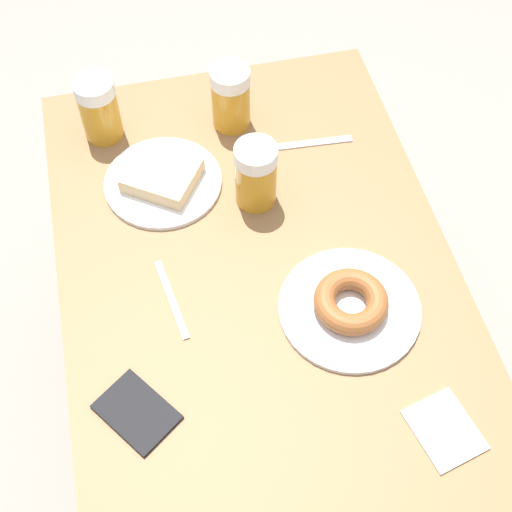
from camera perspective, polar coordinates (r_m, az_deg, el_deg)
name	(u,v)px	position (r m, az deg, el deg)	size (l,w,h in m)	color
ground_plane	(256,409)	(1.94, 0.00, -12.13)	(8.00, 8.00, 0.00)	gray
table	(256,280)	(1.36, 0.00, -1.96)	(0.72, 1.04, 0.71)	olive
plate_with_cake	(163,179)	(1.42, -7.48, 6.14)	(0.23, 0.23, 0.04)	silver
plate_with_donut	(350,305)	(1.25, 7.55, -3.89)	(0.25, 0.25, 0.05)	silver
beer_mug_left	(231,97)	(1.48, -2.04, 12.56)	(0.08, 0.08, 0.14)	#C68C23
beer_mug_center	(256,175)	(1.34, -0.01, 6.53)	(0.08, 0.08, 0.14)	#C68C23
beer_mug_right	(99,109)	(1.49, -12.46, 11.44)	(0.08, 0.08, 0.14)	#C68C23
napkin_folded	(445,430)	(1.20, 14.85, -13.29)	(0.12, 0.13, 0.00)	white
fork	(172,299)	(1.27, -6.77, -3.43)	(0.04, 0.17, 0.00)	silver
knife	(302,144)	(1.49, 3.68, 8.91)	(0.21, 0.03, 0.00)	silver
passport_near_edge	(137,412)	(1.19, -9.52, -12.20)	(0.14, 0.15, 0.01)	black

